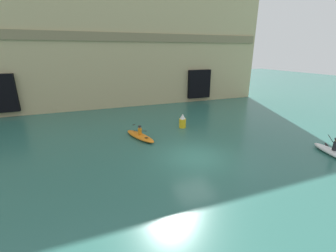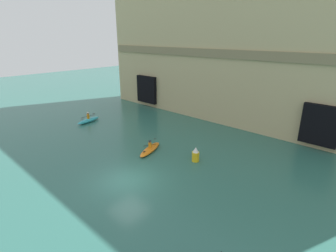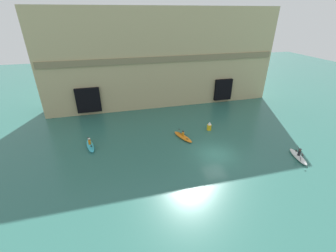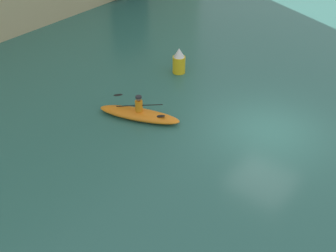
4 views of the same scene
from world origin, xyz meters
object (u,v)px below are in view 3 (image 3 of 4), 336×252
kayak_cyan (90,145)px  kayak_orange (183,137)px  kayak_white (298,156)px  marker_buoy (209,126)px

kayak_cyan → kayak_orange: kayak_cyan is taller
kayak_white → kayak_orange: kayak_white is taller
kayak_white → kayak_orange: size_ratio=0.95×
marker_buoy → kayak_orange: bearing=-163.6°
kayak_orange → marker_buoy: 4.28m
kayak_cyan → kayak_orange: bearing=75.1°
kayak_cyan → marker_buoy: size_ratio=2.64×
marker_buoy → kayak_white: bearing=-51.7°
kayak_orange → kayak_white: bearing=35.7°
kayak_cyan → kayak_white: bearing=58.6°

